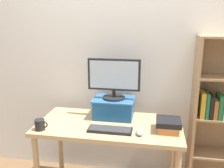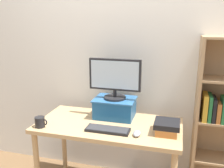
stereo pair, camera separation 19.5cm
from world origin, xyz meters
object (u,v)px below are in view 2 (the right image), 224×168
riser_box (115,107)px  coffee_mug (40,122)px  desk (109,133)px  computer_mouse (137,134)px  keyboard (108,130)px  computer_monitor (115,78)px  book_stack (167,127)px

riser_box → coffee_mug: bearing=-144.9°
desk → computer_mouse: size_ratio=12.52×
keyboard → computer_monitor: bearing=94.1°
book_stack → desk: bearing=174.2°
riser_box → coffee_mug: (-0.57, -0.40, -0.05)m
keyboard → coffee_mug: coffee_mug is taller
computer_monitor → keyboard: size_ratio=1.31×
computer_monitor → book_stack: computer_monitor is taller
desk → keyboard: (0.04, -0.15, 0.10)m
computer_monitor → book_stack: (0.51, -0.22, -0.34)m
desk → keyboard: bearing=-76.7°
coffee_mug → desk: bearing=22.5°
riser_box → book_stack: riser_box is taller
riser_box → coffee_mug: 0.70m
riser_box → computer_mouse: (0.28, -0.34, -0.08)m
desk → riser_box: bearing=85.7°
computer_mouse → computer_monitor: bearing=129.3°
desk → book_stack: (0.52, -0.05, 0.15)m
riser_box → book_stack: bearing=-23.8°
computer_monitor → desk: bearing=-94.3°
desk → computer_mouse: 0.35m
computer_monitor → keyboard: (0.02, -0.32, -0.38)m
desk → computer_monitor: bearing=85.7°
keyboard → computer_mouse: bearing=-4.0°
riser_box → computer_mouse: size_ratio=3.75×
computer_mouse → book_stack: size_ratio=0.48×
riser_box → computer_monitor: (-0.00, -0.00, 0.29)m
keyboard → book_stack: (0.48, 0.10, 0.04)m
riser_box → book_stack: size_ratio=1.80×
coffee_mug → book_stack: bearing=9.4°
computer_monitor → computer_mouse: bearing=-50.7°
desk → book_stack: book_stack is taller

